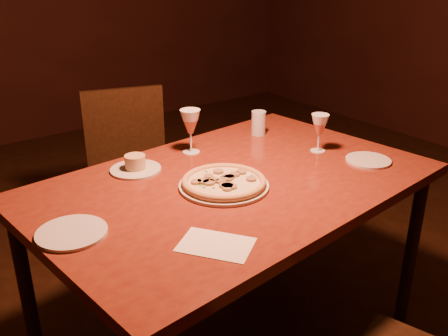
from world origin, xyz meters
TOP-DOWN VIEW (x-y plane):
  - dining_table at (-0.13, 0.17)m, footprint 1.62×1.13m
  - chair_far at (-0.09, 1.16)m, footprint 0.57×0.57m
  - pizza_plate at (-0.21, 0.13)m, footprint 0.34×0.34m
  - ramekin_saucer at (-0.40, 0.47)m, footprint 0.20×0.20m
  - wine_glass_far at (-0.11, 0.51)m, footprint 0.09×0.09m
  - wine_glass_right at (0.35, 0.19)m, footprint 0.08×0.08m
  - water_tumbler at (0.29, 0.52)m, footprint 0.07×0.07m
  - side_plate_left at (-0.79, 0.14)m, footprint 0.22×0.22m
  - side_plate_near at (0.43, -0.02)m, footprint 0.19×0.19m
  - menu_card at (-0.47, -0.17)m, footprint 0.24×0.26m

SIDE VIEW (x-z plane):
  - chair_far at x=-0.09m, z-range 0.06..1.00m
  - dining_table at x=-0.13m, z-range 0.34..1.16m
  - menu_card at x=-0.47m, z-range 0.82..0.82m
  - side_plate_near at x=0.43m, z-range 0.82..0.83m
  - side_plate_left at x=-0.79m, z-range 0.82..0.83m
  - pizza_plate at x=-0.21m, z-range 0.82..0.86m
  - ramekin_saucer at x=-0.40m, z-range 0.81..0.87m
  - water_tumbler at x=0.29m, z-range 0.82..0.93m
  - wine_glass_right at x=0.35m, z-range 0.82..0.99m
  - wine_glass_far at x=-0.11m, z-range 0.82..1.01m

